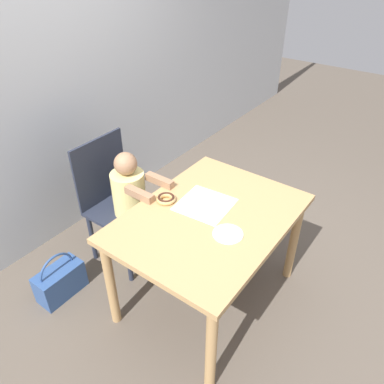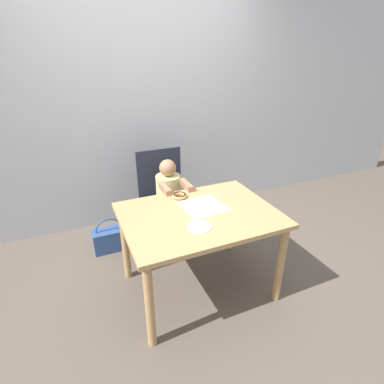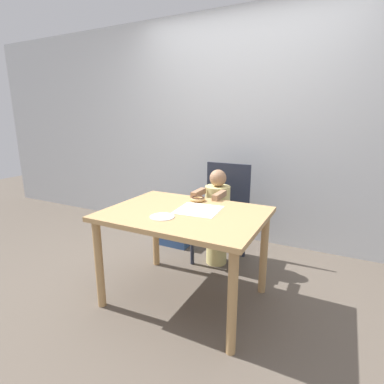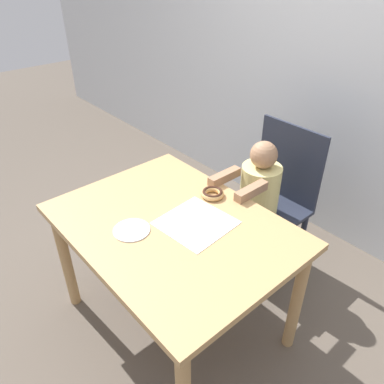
% 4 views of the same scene
% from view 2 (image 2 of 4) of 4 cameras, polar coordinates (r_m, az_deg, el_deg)
% --- Properties ---
extents(ground_plane, '(12.00, 12.00, 0.00)m').
position_cam_2_polar(ground_plane, '(2.68, 1.23, -17.54)').
color(ground_plane, brown).
extents(wall_back, '(8.00, 0.05, 2.50)m').
position_cam_2_polar(wall_back, '(3.34, -9.05, 15.24)').
color(wall_back, silver).
rests_on(wall_back, ground_plane).
extents(dining_table, '(1.15, 0.86, 0.72)m').
position_cam_2_polar(dining_table, '(2.30, 1.37, -6.14)').
color(dining_table, tan).
rests_on(dining_table, ground_plane).
extents(chair, '(0.46, 0.45, 0.95)m').
position_cam_2_polar(chair, '(3.02, -5.25, -0.99)').
color(chair, '#232838').
rests_on(chair, ground_plane).
extents(child_figure, '(0.25, 0.43, 0.93)m').
position_cam_2_polar(child_figure, '(2.91, -4.36, -2.49)').
color(child_figure, '#E0D17F').
rests_on(child_figure, ground_plane).
extents(donut, '(0.12, 0.12, 0.03)m').
position_cam_2_polar(donut, '(2.47, -2.38, -0.66)').
color(donut, tan).
rests_on(donut, dining_table).
extents(napkin, '(0.34, 0.34, 0.00)m').
position_cam_2_polar(napkin, '(2.34, 2.15, -2.71)').
color(napkin, white).
rests_on(napkin, dining_table).
extents(handbag, '(0.33, 0.16, 0.36)m').
position_cam_2_polar(handbag, '(3.13, -15.29, -8.59)').
color(handbag, '#2D4C84').
rests_on(handbag, ground_plane).
extents(plate, '(0.17, 0.17, 0.01)m').
position_cam_2_polar(plate, '(2.08, 1.41, -6.59)').
color(plate, white).
rests_on(plate, dining_table).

